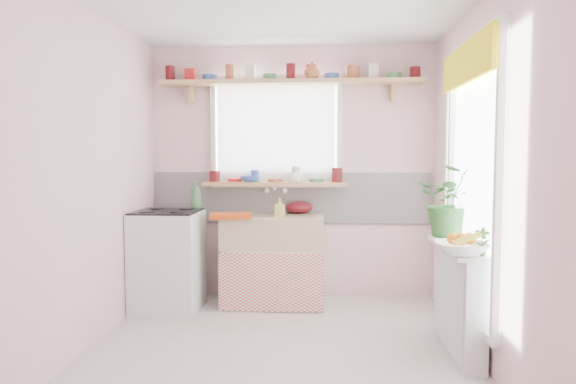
{
  "coord_description": "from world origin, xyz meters",
  "views": [
    {
      "loc": [
        0.32,
        -3.51,
        1.41
      ],
      "look_at": [
        0.04,
        0.55,
        1.13
      ],
      "focal_mm": 32.0,
      "sensor_mm": 36.0,
      "label": 1
    }
  ],
  "objects": [
    {
      "name": "room",
      "position": [
        0.66,
        0.86,
        1.37
      ],
      "size": [
        3.2,
        3.2,
        3.2
      ],
      "color": "silver",
      "rests_on": "ground"
    },
    {
      "name": "sink_unit",
      "position": [
        -0.15,
        1.29,
        0.43
      ],
      "size": [
        0.95,
        0.65,
        1.11
      ],
      "color": "white",
      "rests_on": "ground"
    },
    {
      "name": "cooker",
      "position": [
        -1.1,
        1.05,
        0.46
      ],
      "size": [
        0.58,
        0.58,
        0.93
      ],
      "color": "white",
      "rests_on": "ground"
    },
    {
      "name": "radiator_ledge",
      "position": [
        1.3,
        0.2,
        0.4
      ],
      "size": [
        0.22,
        0.95,
        0.78
      ],
      "color": "white",
      "rests_on": "ground"
    },
    {
      "name": "windowsill",
      "position": [
        -0.15,
        1.48,
        1.14
      ],
      "size": [
        1.4,
        0.22,
        0.04
      ],
      "primitive_type": "cube",
      "color": "tan",
      "rests_on": "room"
    },
    {
      "name": "pine_shelf",
      "position": [
        0.0,
        1.47,
        2.12
      ],
      "size": [
        2.52,
        0.24,
        0.04
      ],
      "primitive_type": "cube",
      "color": "tan",
      "rests_on": "room"
    },
    {
      "name": "shelf_crockery",
      "position": [
        -0.02,
        1.47,
        2.19
      ],
      "size": [
        2.47,
        0.11,
        0.12
      ],
      "color": "#590F14",
      "rests_on": "pine_shelf"
    },
    {
      "name": "sill_crockery",
      "position": [
        -0.17,
        1.48,
        1.22
      ],
      "size": [
        1.35,
        0.11,
        0.12
      ],
      "color": "#590F14",
      "rests_on": "windowsill"
    },
    {
      "name": "dish_tray",
      "position": [
        -0.53,
        1.1,
        0.87
      ],
      "size": [
        0.43,
        0.36,
        0.04
      ],
      "primitive_type": "cube",
      "rotation": [
        0.0,
        0.0,
        0.2
      ],
      "color": "#D04712",
      "rests_on": "sink_unit"
    },
    {
      "name": "colander",
      "position": [
        0.08,
        1.5,
        0.91
      ],
      "size": [
        0.33,
        0.33,
        0.12
      ],
      "primitive_type": "ellipsoid",
      "rotation": [
        0.0,
        0.0,
        0.25
      ],
      "color": "maroon",
      "rests_on": "sink_unit"
    },
    {
      "name": "jade_plant",
      "position": [
        1.33,
        0.6,
        1.06
      ],
      "size": [
        0.61,
        0.56,
        0.57
      ],
      "primitive_type": "imported",
      "rotation": [
        0.0,
        0.0,
        -0.26
      ],
      "color": "#2A5E25",
      "rests_on": "radiator_ledge"
    },
    {
      "name": "fruit_bowl",
      "position": [
        1.21,
        -0.16,
        0.82
      ],
      "size": [
        0.34,
        0.34,
        0.08
      ],
      "primitive_type": "imported",
      "rotation": [
        0.0,
        0.0,
        0.03
      ],
      "color": "white",
      "rests_on": "radiator_ledge"
    },
    {
      "name": "herb_pot",
      "position": [
        1.33,
        -0.2,
        0.87
      ],
      "size": [
        0.11,
        0.1,
        0.18
      ],
      "primitive_type": "imported",
      "rotation": [
        0.0,
        0.0,
        -0.41
      ],
      "color": "#2C5C24",
      "rests_on": "radiator_ledge"
    },
    {
      "name": "soap_bottle_sink",
      "position": [
        -0.08,
        1.14,
        0.94
      ],
      "size": [
        0.09,
        0.09,
        0.18
      ],
      "primitive_type": "imported",
      "rotation": [
        0.0,
        0.0,
        -0.14
      ],
      "color": "#D8D260",
      "rests_on": "sink_unit"
    },
    {
      "name": "sill_cup",
      "position": [
        0.02,
        1.42,
        1.21
      ],
      "size": [
        0.15,
        0.15,
        0.1
      ],
      "primitive_type": "imported",
      "rotation": [
        0.0,
        0.0,
        -0.26
      ],
      "color": "white",
      "rests_on": "windowsill"
    },
    {
      "name": "sill_bowl",
      "position": [
        -0.39,
        1.42,
        1.19
      ],
      "size": [
        0.22,
        0.22,
        0.06
      ],
      "primitive_type": "imported",
      "rotation": [
        0.0,
        0.0,
        -0.19
      ],
      "color": "#3660B1",
      "rests_on": "windowsill"
    },
    {
      "name": "shelf_vase",
      "position": [
        0.21,
        1.41,
        2.22
      ],
      "size": [
        0.19,
        0.19,
        0.16
      ],
      "primitive_type": "imported",
      "rotation": [
        0.0,
        0.0,
        -0.33
      ],
      "color": "#95532D",
      "rests_on": "pine_shelf"
    },
    {
      "name": "cooker_bottle",
      "position": [
        -0.88,
        1.23,
        1.05
      ],
      "size": [
        0.13,
        0.13,
        0.26
      ],
      "primitive_type": "imported",
      "rotation": [
        0.0,
        0.0,
        0.31
      ],
      "color": "#418248",
      "rests_on": "cooker"
    },
    {
      "name": "fruit",
      "position": [
        1.22,
        -0.16,
        0.88
      ],
      "size": [
        0.2,
        0.14,
        0.1
      ],
      "color": "orange",
      "rests_on": "fruit_bowl"
    }
  ]
}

